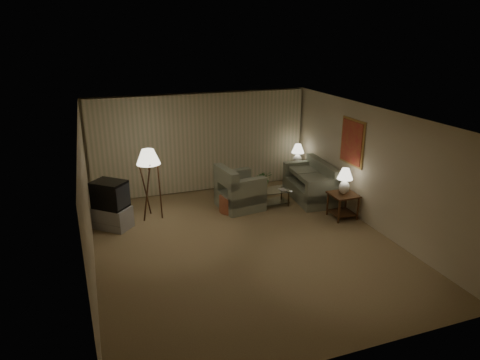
% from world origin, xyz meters
% --- Properties ---
extents(ground, '(7.00, 7.00, 0.00)m').
position_xyz_m(ground, '(0.00, 0.00, 0.00)').
color(ground, '#9E8657').
rests_on(ground, ground).
extents(room_shell, '(6.04, 7.02, 2.72)m').
position_xyz_m(room_shell, '(0.02, 1.51, 1.75)').
color(room_shell, beige).
rests_on(room_shell, ground).
extents(sofa, '(1.91, 1.18, 0.78)m').
position_xyz_m(sofa, '(2.50, 1.85, 0.39)').
color(sofa, gray).
rests_on(sofa, ground).
extents(armchair, '(1.28, 1.24, 0.86)m').
position_xyz_m(armchair, '(0.55, 1.89, 0.43)').
color(armchair, gray).
rests_on(armchair, ground).
extents(side_table_near, '(0.61, 0.61, 0.60)m').
position_xyz_m(side_table_near, '(2.65, 0.50, 0.42)').
color(side_table_near, '#37220F').
rests_on(side_table_near, ground).
extents(side_table_far, '(0.44, 0.37, 0.60)m').
position_xyz_m(side_table_far, '(2.65, 2.90, 0.39)').
color(side_table_far, '#37220F').
rests_on(side_table_far, ground).
extents(table_lamp_near, '(0.36, 0.36, 0.63)m').
position_xyz_m(table_lamp_near, '(2.65, 0.50, 0.97)').
color(table_lamp_near, white).
rests_on(table_lamp_near, side_table_near).
extents(table_lamp_far, '(0.36, 0.36, 0.62)m').
position_xyz_m(table_lamp_far, '(2.65, 2.90, 0.96)').
color(table_lamp_far, white).
rests_on(table_lamp_far, side_table_far).
extents(coffee_table, '(1.02, 0.56, 0.41)m').
position_xyz_m(coffee_table, '(1.29, 1.75, 0.28)').
color(coffee_table, silver).
rests_on(coffee_table, ground).
extents(tv_cabinet, '(1.31, 1.31, 0.50)m').
position_xyz_m(tv_cabinet, '(-2.55, 1.76, 0.25)').
color(tv_cabinet, '#9C9C9F').
rests_on(tv_cabinet, ground).
extents(crt_tv, '(1.21, 1.21, 0.61)m').
position_xyz_m(crt_tv, '(-2.55, 1.76, 0.80)').
color(crt_tv, black).
rests_on(crt_tv, tv_cabinet).
extents(floor_lamp, '(0.55, 0.55, 1.69)m').
position_xyz_m(floor_lamp, '(-1.63, 2.00, 0.88)').
color(floor_lamp, '#37220F').
rests_on(floor_lamp, ground).
extents(ottoman, '(0.79, 0.79, 0.40)m').
position_xyz_m(ottoman, '(0.27, 1.74, 0.20)').
color(ottoman, '#B4563D').
rests_on(ottoman, ground).
extents(vase, '(0.15, 0.15, 0.15)m').
position_xyz_m(vase, '(1.14, 1.75, 0.49)').
color(vase, silver).
rests_on(vase, coffee_table).
extents(flowers, '(0.48, 0.44, 0.44)m').
position_xyz_m(flowers, '(1.14, 1.75, 0.79)').
color(flowers, '#417735').
rests_on(flowers, vase).
extents(book, '(0.18, 0.23, 0.02)m').
position_xyz_m(book, '(1.54, 1.65, 0.42)').
color(book, olive).
rests_on(book, coffee_table).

